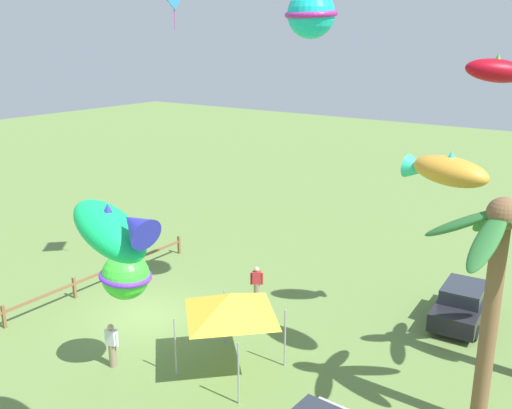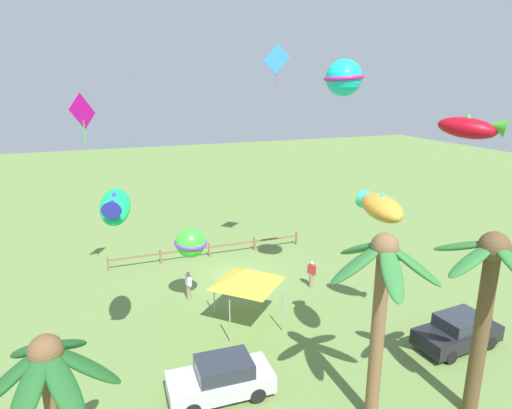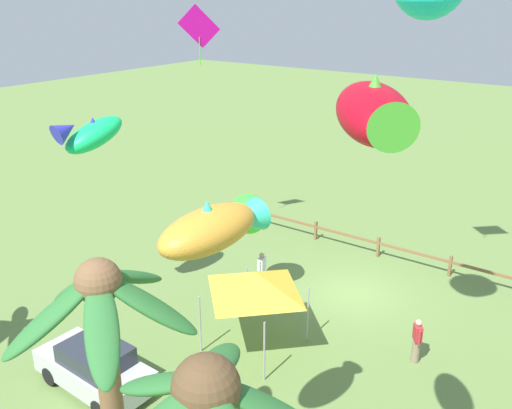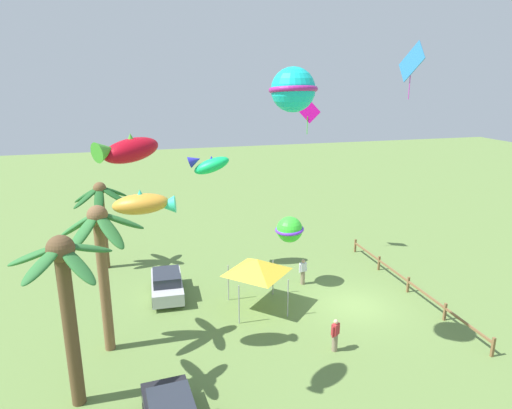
% 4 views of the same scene
% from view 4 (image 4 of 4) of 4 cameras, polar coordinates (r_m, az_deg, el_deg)
% --- Properties ---
extents(ground_plane, '(120.00, 120.00, 0.00)m').
position_cam_4_polar(ground_plane, '(25.98, 12.30, -12.34)').
color(ground_plane, olive).
extents(palm_tree_0, '(3.59, 3.74, 6.81)m').
position_cam_4_polar(palm_tree_0, '(17.72, -22.91, -9.51)').
color(palm_tree_0, brown).
rests_on(palm_tree_0, ground).
extents(palm_tree_1, '(3.46, 3.60, 5.77)m').
position_cam_4_polar(palm_tree_1, '(30.29, -18.96, 0.03)').
color(palm_tree_1, brown).
rests_on(palm_tree_1, ground).
extents(palm_tree_2, '(3.58, 3.85, 6.87)m').
position_cam_4_polar(palm_tree_2, '(20.72, -18.96, -4.99)').
color(palm_tree_2, brown).
rests_on(palm_tree_2, ground).
extents(rail_fence, '(13.25, 0.12, 0.95)m').
position_cam_4_polar(rail_fence, '(28.04, 18.63, -9.31)').
color(rail_fence, brown).
rests_on(rail_fence, ground).
extents(parked_car_1, '(3.96, 1.85, 1.51)m').
position_cam_4_polar(parked_car_1, '(26.57, -11.16, -9.81)').
color(parked_car_1, '#BCBCC1').
rests_on(parked_car_1, ground).
extents(spectator_0, '(0.30, 0.54, 1.59)m').
position_cam_4_polar(spectator_0, '(27.65, 5.93, -8.39)').
color(spectator_0, gray).
rests_on(spectator_0, ground).
extents(spectator_1, '(0.40, 0.47, 1.59)m').
position_cam_4_polar(spectator_1, '(21.63, 9.94, -15.87)').
color(spectator_1, gray).
rests_on(spectator_1, ground).
extents(festival_tent, '(2.86, 2.86, 2.85)m').
position_cam_4_polar(festival_tent, '(24.11, 0.13, -7.73)').
color(festival_tent, '#9E9EA3').
rests_on(festival_tent, ground).
extents(kite_fish_0, '(1.46, 2.77, 1.54)m').
position_cam_4_polar(kite_fish_0, '(27.95, -5.92, 5.03)').
color(kite_fish_0, '#14D369').
extents(kite_ball_1, '(1.96, 1.95, 1.68)m').
position_cam_4_polar(kite_ball_1, '(17.55, 4.70, 14.22)').
color(kite_ball_1, '#16C9C7').
extents(kite_diamond_2, '(1.73, 0.40, 2.39)m').
position_cam_4_polar(kite_diamond_2, '(20.95, 19.00, 16.57)').
color(kite_diamond_2, teal).
extents(kite_diamond_3, '(1.21, 1.34, 2.48)m').
position_cam_4_polar(kite_diamond_3, '(30.14, 6.52, 11.72)').
color(kite_diamond_3, '#C60C92').
extents(kite_fish_4, '(1.48, 2.69, 1.10)m').
position_cam_4_polar(kite_fish_4, '(18.93, -13.88, 0.08)').
color(kite_fish_4, gold).
extents(kite_fish_5, '(2.06, 2.38, 1.02)m').
position_cam_4_polar(kite_fish_5, '(15.07, -15.84, 6.64)').
color(kite_fish_5, '#B40919').
extents(kite_ball_6, '(2.30, 2.30, 1.52)m').
position_cam_4_polar(kite_ball_6, '(26.32, 4.25, -3.16)').
color(kite_ball_6, '#3BE135').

